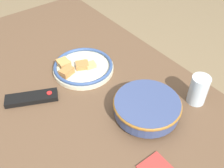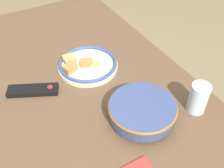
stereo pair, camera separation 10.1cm
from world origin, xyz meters
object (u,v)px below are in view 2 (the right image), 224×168
at_px(tv_remote, 33,90).
at_px(noodle_bowl, 142,110).
at_px(drinking_glass, 198,98).
at_px(food_plate, 87,65).

bearing_deg(tv_remote, noodle_bowl, 68.25).
bearing_deg(noodle_bowl, drinking_glass, -107.99).
relative_size(noodle_bowl, tv_remote, 1.20).
distance_m(noodle_bowl, food_plate, 0.35).
bearing_deg(drinking_glass, noodle_bowl, 72.01).
relative_size(food_plate, tv_remote, 1.29).
xyz_separation_m(tv_remote, drinking_glass, (-0.38, -0.49, 0.05)).
distance_m(noodle_bowl, tv_remote, 0.43).
bearing_deg(tv_remote, drinking_glass, 77.42).
height_order(noodle_bowl, tv_remote, noodle_bowl).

